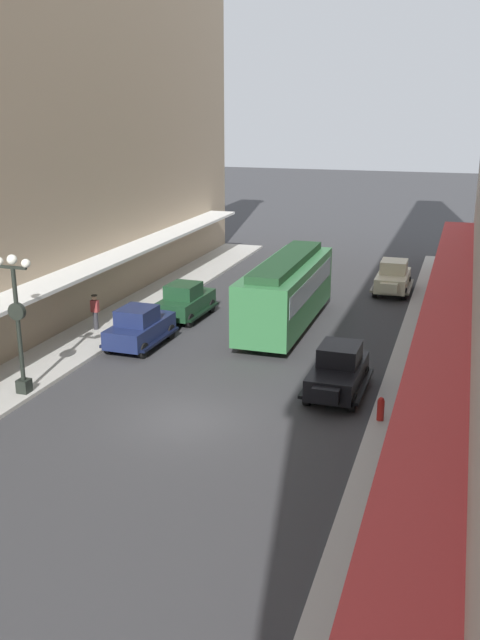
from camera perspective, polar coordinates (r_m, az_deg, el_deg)
ground_plane at (r=24.16m, az=-4.44°, el=-8.06°), size 200.00×200.00×0.00m
sidewalk_right at (r=22.61m, az=13.73°, el=-10.17°), size 3.00×60.00×0.15m
parked_car_0 at (r=40.88m, az=12.36°, el=3.48°), size 2.16×4.27×1.84m
parked_car_1 at (r=26.05m, az=8.00°, el=-4.02°), size 2.19×4.28×1.84m
parked_car_2 at (r=31.16m, az=-8.17°, el=-0.49°), size 2.21×4.29×1.84m
parked_car_3 at (r=35.11m, az=-4.47°, el=1.63°), size 2.26×4.30×1.84m
streetcar at (r=33.33m, az=3.80°, el=2.51°), size 2.53×9.60×3.46m
lamp_post_with_clock at (r=26.13m, az=-17.67°, el=0.12°), size 1.42×0.44×5.16m
fire_hydrant at (r=23.98m, az=11.39°, el=-7.09°), size 0.24×0.24×0.82m
pedestrian_0 at (r=33.47m, az=-11.72°, el=0.67°), size 0.36×0.28×1.67m
pedestrian_1 at (r=38.13m, az=17.39°, el=2.20°), size 0.36×0.24×1.64m
pedestrian_2 at (r=18.31m, az=12.95°, el=-13.70°), size 0.36×0.24×1.64m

